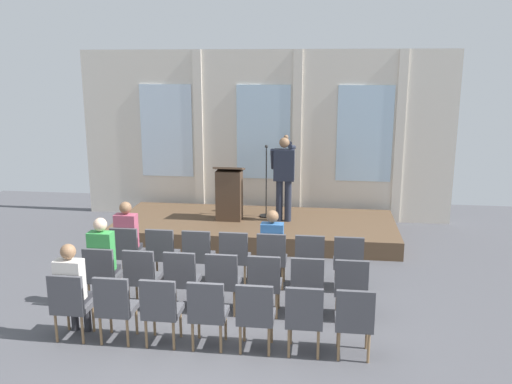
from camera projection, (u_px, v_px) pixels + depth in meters
The scene contains 31 objects.
ground_plane at pixel (212, 340), 7.20m from camera, with size 15.48×15.48×0.00m, color #4C4C51.
rear_partition at pixel (265, 136), 12.49m from camera, with size 8.54×0.14×3.87m.
stage_platform at pixel (255, 228), 11.48m from camera, with size 5.81×2.35×0.35m, color brown.
speaker at pixel (284, 173), 11.17m from camera, with size 0.51×0.69×1.75m.
mic_stand at pixel (266, 201), 11.63m from camera, with size 0.28×0.28×1.55m.
lectern at pixel (229, 194), 11.38m from camera, with size 0.60×0.48×1.16m.
chair_r0_c0 at pixel (127, 250), 9.08m from camera, with size 0.46×0.44×0.94m.
audience_r0_c0 at pixel (128, 236), 9.10m from camera, with size 0.36×0.39×1.35m.
chair_r0_c1 at pixel (162, 251), 9.00m from camera, with size 0.46×0.44×0.94m.
chair_r0_c2 at pixel (198, 253), 8.92m from camera, with size 0.46×0.44×0.94m.
chair_r0_c3 at pixel (235, 254), 8.85m from camera, with size 0.46×0.44×0.94m.
chair_r0_c4 at pixel (272, 256), 8.77m from camera, with size 0.46×0.44×0.94m.
audience_r0_c4 at pixel (272, 244), 8.81m from camera, with size 0.36×0.39×1.29m.
chair_r0_c5 at pixel (310, 258), 8.70m from camera, with size 0.46×0.44×0.94m.
chair_r0_c6 at pixel (348, 259), 8.62m from camera, with size 0.46×0.44×0.94m.
chair_r1_c0 at pixel (102, 273), 8.08m from camera, with size 0.46×0.44×0.94m.
audience_r1_c0 at pixel (103, 257), 8.11m from camera, with size 0.36×0.39×1.37m.
chair_r1_c1 at pixel (142, 275), 8.01m from camera, with size 0.46×0.44×0.94m.
chair_r1_c2 at pixel (182, 277), 7.93m from camera, with size 0.46×0.44×0.94m.
chair_r1_c3 at pixel (223, 279), 7.86m from camera, with size 0.46×0.44×0.94m.
chair_r1_c4 at pixel (265, 281), 7.78m from camera, with size 0.46×0.44×0.94m.
chair_r1_c5 at pixel (307, 283), 7.71m from camera, with size 0.46×0.44×0.94m.
chair_r1_c6 at pixel (351, 285), 7.63m from camera, with size 0.46×0.44×0.94m.
chair_r2_c0 at pixel (70, 302), 7.09m from camera, with size 0.46×0.44×0.94m.
audience_r2_c0 at pixel (72, 286), 7.12m from camera, with size 0.36×0.39×1.31m.
chair_r2_c1 at pixel (115, 304), 7.01m from camera, with size 0.46×0.44×0.94m.
chair_r2_c2 at pixel (161, 307), 6.94m from camera, with size 0.46×0.44×0.94m.
chair_r2_c3 at pixel (208, 310), 6.86m from camera, with size 0.46×0.44×0.94m.
chair_r2_c4 at pixel (255, 313), 6.79m from camera, with size 0.46×0.44×0.94m.
chair_r2_c5 at pixel (304, 315), 6.71m from camera, with size 0.46×0.44×0.94m.
chair_r2_c6 at pixel (354, 318), 6.64m from camera, with size 0.46×0.44×0.94m.
Camera 1 is at (1.41, -6.43, 3.56)m, focal length 38.19 mm.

